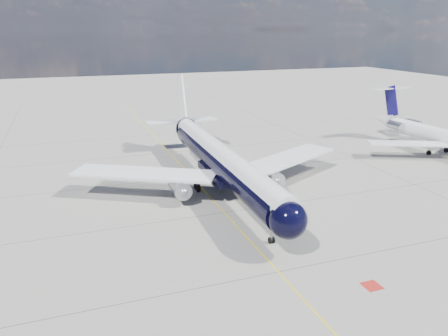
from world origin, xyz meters
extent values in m
plane|color=gray|center=(0.00, 30.00, 0.00)|extent=(320.00, 320.00, 0.00)
cube|color=yellow|center=(0.00, 25.00, 0.00)|extent=(0.16, 160.00, 0.01)
cube|color=maroon|center=(6.80, -10.00, 0.00)|extent=(1.60, 1.60, 0.01)
cylinder|color=black|center=(2.34, 17.19, 4.25)|extent=(4.73, 38.51, 3.84)
sphere|color=black|center=(1.87, -3.03, 4.25)|extent=(3.93, 3.93, 3.84)
cone|color=black|center=(2.89, 40.95, 4.85)|extent=(4.01, 7.17, 3.84)
cylinder|color=silver|center=(2.34, 17.19, 5.21)|extent=(3.93, 40.51, 3.00)
cube|color=black|center=(1.87, -3.23, 4.80)|extent=(2.45, 1.27, 0.56)
cube|color=silver|center=(-8.24, 18.96, 3.34)|extent=(19.41, 13.92, 0.32)
cube|color=silver|center=(12.99, 18.47, 3.34)|extent=(19.62, 13.24, 0.32)
cube|color=black|center=(2.34, 17.19, 2.83)|extent=(4.48, 10.21, 1.01)
cylinder|color=#B2B2B9|center=(-4.28, 15.32, 2.17)|extent=(2.37, 4.70, 2.27)
cylinder|color=#B2B2B9|center=(8.86, 15.02, 2.17)|extent=(2.37, 4.70, 2.27)
sphere|color=gray|center=(-4.33, 13.20, 2.17)|extent=(1.14, 1.14, 1.11)
sphere|color=gray|center=(8.81, 12.90, 2.17)|extent=(1.14, 1.14, 1.11)
cube|color=silver|center=(-4.28, 15.53, 2.93)|extent=(0.30, 3.24, 1.11)
cube|color=silver|center=(8.87, 15.22, 2.93)|extent=(0.30, 3.24, 1.11)
cube|color=silver|center=(2.87, 40.45, 10.01)|extent=(0.47, 6.42, 8.62)
cube|color=silver|center=(2.89, 40.95, 5.66)|extent=(13.22, 3.54, 0.22)
cylinder|color=gray|center=(1.95, 0.51, 1.26)|extent=(0.19, 0.19, 2.12)
cylinder|color=black|center=(1.75, 0.52, 0.35)|extent=(0.20, 0.71, 0.71)
cylinder|color=black|center=(2.15, 0.51, 0.35)|extent=(0.20, 0.71, 0.71)
cylinder|color=gray|center=(-0.86, 18.79, 1.37)|extent=(0.27, 0.27, 1.92)
cylinder|color=gray|center=(5.61, 18.64, 1.37)|extent=(0.27, 0.27, 1.92)
cylinder|color=black|center=(-0.88, 18.23, 0.56)|extent=(0.48, 1.12, 1.11)
cylinder|color=black|center=(-0.85, 19.34, 0.56)|extent=(0.48, 1.12, 1.11)
cylinder|color=black|center=(5.60, 18.08, 0.56)|extent=(0.48, 1.12, 1.11)
cylinder|color=black|center=(5.62, 19.19, 0.56)|extent=(0.48, 1.12, 1.11)
cylinder|color=silver|center=(46.47, 20.86, 3.36)|extent=(4.04, 23.92, 2.92)
cone|color=silver|center=(45.74, 36.54, 3.79)|extent=(3.17, 5.54, 2.92)
cube|color=silver|center=(38.85, 21.58, 2.71)|extent=(13.71, 8.92, 0.24)
cylinder|color=#B2B2B9|center=(43.75, 30.48, 3.79)|extent=(1.78, 3.54, 1.62)
cylinder|color=#B2B2B9|center=(48.29, 30.70, 3.79)|extent=(1.78, 3.54, 1.62)
cube|color=silver|center=(44.29, 30.51, 3.79)|extent=(1.16, 1.78, 0.19)
cube|color=silver|center=(47.75, 30.67, 3.79)|extent=(1.16, 1.78, 0.19)
cube|color=#0D0945|center=(45.81, 34.91, 7.85)|extent=(0.47, 4.56, 6.63)
cube|color=silver|center=(45.78, 35.56, 10.45)|extent=(8.75, 2.57, 0.17)
cylinder|color=gray|center=(44.26, 21.84, 1.03)|extent=(0.23, 0.23, 1.84)
cylinder|color=gray|center=(48.58, 22.04, 1.03)|extent=(0.23, 0.23, 1.84)
cylinder|color=black|center=(44.26, 21.84, 0.45)|extent=(0.39, 0.92, 0.91)
cylinder|color=black|center=(48.58, 22.04, 0.45)|extent=(0.39, 0.92, 0.91)
camera|label=1|loc=(-17.36, -37.40, 21.92)|focal=35.00mm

